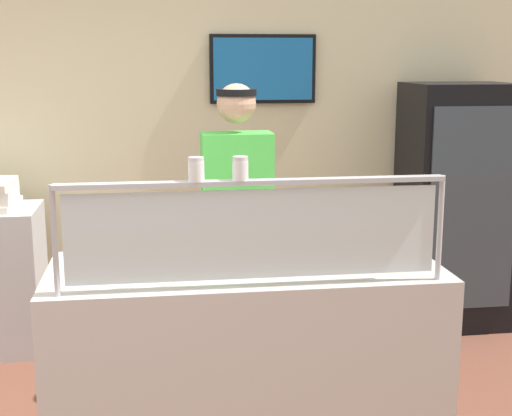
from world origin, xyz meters
TOP-DOWN VIEW (x-y plane):
  - ground_plane at (0.90, 1.00)m, footprint 12.00×12.00m
  - shop_rear_unit at (0.91, 2.41)m, footprint 6.20×0.13m
  - serving_counter at (0.90, 0.38)m, footprint 1.80×0.75m
  - sneeze_guard at (0.90, 0.06)m, footprint 1.63×0.06m
  - pizza_tray at (1.07, 0.49)m, footprint 0.50×0.50m
  - pizza_server at (1.04, 0.47)m, footprint 0.15×0.29m
  - parmesan_shaker at (0.67, 0.06)m, footprint 0.07×0.07m
  - pepper_flake_shaker at (0.85, 0.06)m, footprint 0.07×0.07m
  - worker_figure at (0.95, 1.02)m, footprint 0.41×0.50m
  - drink_fridge at (2.60, 1.96)m, footprint 0.71×0.61m

SIDE VIEW (x-z plane):
  - ground_plane at x=0.90m, z-range 0.00..0.00m
  - serving_counter at x=0.90m, z-range 0.00..0.95m
  - drink_fridge at x=2.60m, z-range 0.00..1.72m
  - pizza_tray at x=1.07m, z-range 0.95..0.99m
  - pizza_server at x=1.04m, z-range 0.99..0.99m
  - worker_figure at x=0.95m, z-range 0.13..1.89m
  - sneeze_guard at x=0.90m, z-range 1.01..1.47m
  - shop_rear_unit at x=0.91m, z-range 0.01..2.71m
  - pepper_flake_shaker at x=0.85m, z-range 1.40..1.50m
  - parmesan_shaker at x=0.67m, z-range 1.40..1.50m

